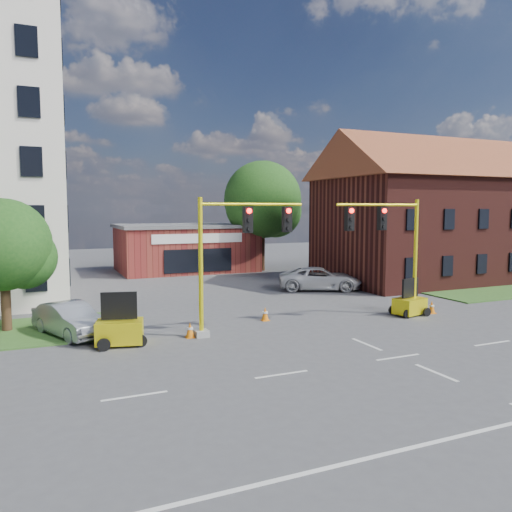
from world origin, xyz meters
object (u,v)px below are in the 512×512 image
object	(u,v)px
signal_mast_west	(236,248)
signal_mast_east	(391,243)
trailer_west	(120,329)
pickup_white	(320,279)
trailer_east	(410,304)

from	to	relation	value
signal_mast_west	signal_mast_east	distance (m)	8.71
signal_mast_west	trailer_west	world-z (taller)	signal_mast_west
signal_mast_west	pickup_white	size ratio (longest dim) A/B	1.07
trailer_east	signal_mast_west	bearing A→B (deg)	164.78
pickup_white	signal_mast_east	bearing A→B (deg)	-162.78
trailer_east	trailer_west	bearing A→B (deg)	164.75
signal_mast_west	trailer_east	size ratio (longest dim) A/B	3.26
signal_mast_west	signal_mast_east	size ratio (longest dim) A/B	1.00
signal_mast_east	pickup_white	xyz separation A→B (m)	(1.22, 9.13, -3.12)
signal_mast_west	trailer_east	xyz separation A→B (m)	(9.98, -0.09, -3.32)
trailer_west	pickup_white	bearing A→B (deg)	44.67
signal_mast_west	trailer_west	bearing A→B (deg)	179.36
trailer_west	signal_mast_west	bearing A→B (deg)	13.06
signal_mast_east	signal_mast_west	bearing A→B (deg)	180.00
signal_mast_east	pickup_white	distance (m)	9.72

